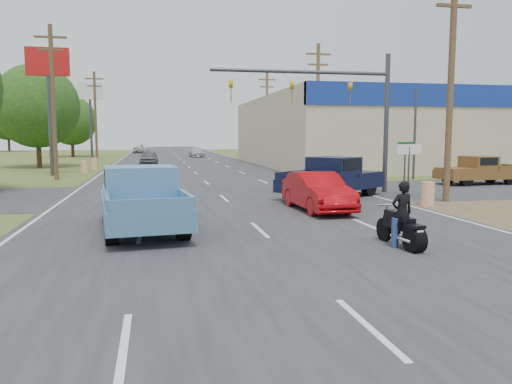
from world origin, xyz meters
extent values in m
plane|color=#445120|center=(0.00, 0.00, 0.00)|extent=(200.00, 200.00, 0.00)
cube|color=#2D2D30|center=(0.00, 40.00, 0.01)|extent=(15.00, 180.00, 0.02)
cube|color=#2D2D30|center=(0.00, 18.00, 0.01)|extent=(120.00, 10.00, 0.02)
cube|color=#B7A88C|center=(32.00, 40.00, 3.30)|extent=(50.00, 28.00, 6.60)
cylinder|color=#4C3823|center=(9.50, 13.00, 5.00)|extent=(0.28, 0.28, 10.00)
cube|color=#4C3823|center=(9.50, 13.00, 8.40)|extent=(1.60, 0.14, 0.14)
cylinder|color=#4C3823|center=(9.50, 31.00, 5.00)|extent=(0.28, 0.28, 10.00)
cube|color=#4C3823|center=(9.50, 31.00, 9.20)|extent=(2.00, 0.14, 0.14)
cube|color=#4C3823|center=(9.50, 31.00, 8.40)|extent=(1.60, 0.14, 0.14)
cylinder|color=#4C3823|center=(9.50, 49.00, 5.00)|extent=(0.28, 0.28, 10.00)
cube|color=#4C3823|center=(9.50, 49.00, 9.20)|extent=(2.00, 0.14, 0.14)
cube|color=#4C3823|center=(9.50, 49.00, 8.40)|extent=(1.60, 0.14, 0.14)
cylinder|color=#4C3823|center=(-9.50, 28.00, 5.00)|extent=(0.28, 0.28, 10.00)
cube|color=#4C3823|center=(-9.50, 28.00, 9.20)|extent=(2.00, 0.14, 0.14)
cube|color=#4C3823|center=(-9.50, 28.00, 8.40)|extent=(1.60, 0.14, 0.14)
cylinder|color=#4C3823|center=(-9.50, 52.00, 5.00)|extent=(0.28, 0.28, 10.00)
cube|color=#4C3823|center=(-9.50, 52.00, 9.20)|extent=(2.00, 0.14, 0.14)
cube|color=#4C3823|center=(-9.50, 52.00, 8.40)|extent=(1.60, 0.14, 0.14)
cylinder|color=#422D19|center=(-13.50, 42.00, 1.62)|extent=(0.44, 0.44, 3.24)
sphere|color=#194212|center=(-13.50, 42.00, 5.58)|extent=(7.56, 7.56, 7.56)
cylinder|color=#422D19|center=(-14.20, 66.00, 1.44)|extent=(0.44, 0.44, 2.88)
sphere|color=#194212|center=(-14.20, 66.00, 4.96)|extent=(6.72, 6.72, 6.72)
cylinder|color=#422D19|center=(55.00, 70.00, 1.80)|extent=(0.44, 0.44, 3.60)
sphere|color=#194212|center=(55.00, 70.00, 6.20)|extent=(8.40, 8.40, 8.40)
cylinder|color=#422D19|center=(30.00, 95.00, 1.71)|extent=(0.44, 0.44, 3.42)
sphere|color=#194212|center=(30.00, 95.00, 5.89)|extent=(7.98, 7.98, 7.98)
cylinder|color=#422D19|center=(-30.00, 95.00, 1.89)|extent=(0.44, 0.44, 3.78)
sphere|color=#194212|center=(-30.00, 95.00, 6.51)|extent=(8.82, 8.82, 8.82)
cylinder|color=orange|center=(8.00, 12.00, 0.50)|extent=(0.56, 0.56, 1.00)
cylinder|color=orange|center=(8.40, 20.50, 0.50)|extent=(0.56, 0.56, 1.00)
cylinder|color=orange|center=(-8.50, 34.00, 0.50)|extent=(0.56, 0.56, 1.00)
cylinder|color=orange|center=(-8.20, 38.00, 0.50)|extent=(0.56, 0.56, 1.00)
cylinder|color=#3F3F44|center=(-10.50, 32.00, 4.50)|extent=(0.30, 0.30, 9.00)
cube|color=#B21414|center=(-10.50, 32.00, 8.20)|extent=(3.00, 0.35, 2.00)
cylinder|color=#3F3F44|center=(-10.50, 56.00, 4.50)|extent=(0.30, 0.30, 9.00)
cube|color=white|center=(-10.50, 56.00, 8.20)|extent=(3.00, 0.35, 2.00)
cylinder|color=#3F3F44|center=(8.20, 14.00, 1.20)|extent=(0.08, 0.08, 2.40)
cube|color=white|center=(8.20, 14.00, 2.30)|extent=(1.20, 0.05, 0.45)
cylinder|color=#3F3F44|center=(8.80, 15.50, 1.20)|extent=(0.08, 0.08, 2.40)
cube|color=#0C591E|center=(8.80, 15.50, 2.50)|extent=(0.80, 0.04, 0.22)
cylinder|color=#3F3F44|center=(8.50, 17.00, 3.50)|extent=(0.24, 0.24, 7.00)
cylinder|color=#3F3F44|center=(4.00, 17.00, 6.00)|extent=(9.00, 0.18, 0.18)
imported|color=gold|center=(6.50, 17.00, 5.55)|extent=(0.18, 0.40, 1.10)
imported|color=gold|center=(3.50, 17.00, 5.55)|extent=(0.18, 0.40, 1.10)
imported|color=gold|center=(0.50, 17.00, 5.55)|extent=(0.18, 0.40, 1.10)
imported|color=#AD080C|center=(3.04, 11.53, 0.74)|extent=(1.78, 4.57, 1.48)
cylinder|color=black|center=(3.19, 4.37, 0.33)|extent=(0.37, 0.68, 0.65)
cylinder|color=black|center=(3.06, 5.80, 0.33)|extent=(0.18, 0.66, 0.65)
cube|color=black|center=(3.12, 5.11, 0.61)|extent=(0.32, 1.20, 0.30)
cube|color=black|center=(3.10, 5.36, 0.81)|extent=(0.30, 0.56, 0.22)
cube|color=black|center=(3.15, 4.81, 0.77)|extent=(0.34, 0.57, 0.10)
cylinder|color=white|center=(3.07, 5.65, 1.04)|extent=(0.64, 0.11, 0.05)
cube|color=white|center=(3.21, 4.15, 0.54)|extent=(0.18, 0.04, 0.12)
imported|color=black|center=(3.13, 4.96, 0.82)|extent=(0.63, 0.45, 1.65)
cylinder|color=black|center=(-4.71, 10.39, 0.46)|extent=(0.45, 0.95, 0.92)
cylinder|color=black|center=(-2.79, 10.61, 0.46)|extent=(0.45, 0.95, 0.92)
cylinder|color=black|center=(-4.30, 6.83, 0.46)|extent=(0.45, 0.95, 0.92)
cylinder|color=black|center=(-2.39, 7.05, 0.46)|extent=(0.45, 0.95, 0.92)
cube|color=teal|center=(-3.55, 8.72, 0.71)|extent=(2.96, 6.19, 0.60)
cube|color=teal|center=(-3.75, 10.50, 1.09)|extent=(2.42, 2.50, 0.21)
cube|color=teal|center=(-3.56, 8.84, 1.49)|extent=(2.30, 2.02, 0.98)
cube|color=black|center=(-3.56, 8.84, 1.66)|extent=(2.31, 1.67, 0.52)
cube|color=teal|center=(-3.22, 5.81, 1.17)|extent=(2.11, 0.33, 0.34)
cylinder|color=black|center=(5.92, 17.08, 0.44)|extent=(0.92, 0.78, 0.89)
cylinder|color=black|center=(6.98, 15.53, 0.44)|extent=(0.92, 0.78, 0.89)
cylinder|color=black|center=(3.06, 15.12, 0.44)|extent=(0.92, 0.78, 0.89)
cylinder|color=black|center=(4.11, 13.58, 0.44)|extent=(0.92, 0.78, 0.89)
cube|color=black|center=(5.02, 15.33, 0.69)|extent=(6.03, 5.09, 0.58)
cube|color=black|center=(6.45, 16.31, 1.06)|extent=(3.00, 2.98, 0.20)
cube|color=black|center=(5.11, 15.39, 1.44)|extent=(2.58, 2.67, 0.94)
cube|color=black|center=(5.11, 15.39, 1.61)|extent=(2.32, 2.51, 0.50)
cube|color=black|center=(2.68, 13.73, 1.13)|extent=(1.23, 1.74, 0.33)
cylinder|color=black|center=(14.47, 18.80, 0.39)|extent=(0.81, 0.35, 0.79)
cylinder|color=black|center=(14.35, 20.45, 0.39)|extent=(0.81, 0.35, 0.79)
cylinder|color=black|center=(17.53, 19.03, 0.39)|extent=(0.81, 0.35, 0.79)
cylinder|color=black|center=(17.41, 20.68, 0.39)|extent=(0.81, 0.35, 0.79)
cube|color=brown|center=(15.94, 19.74, 0.61)|extent=(5.25, 2.33, 0.51)
cube|color=brown|center=(14.41, 19.63, 0.94)|extent=(2.08, 2.01, 0.18)
cube|color=brown|center=(15.84, 19.73, 1.28)|extent=(1.66, 1.92, 0.84)
cube|color=black|center=(15.84, 19.73, 1.43)|extent=(1.36, 1.93, 0.44)
imported|color=#5C5C61|center=(-3.68, 43.97, 0.72)|extent=(1.86, 4.27, 1.43)
imported|color=silver|center=(2.54, 61.80, 0.62)|extent=(2.12, 4.42, 1.24)
imported|color=silver|center=(-5.11, 80.00, 0.75)|extent=(3.28, 5.74, 1.51)
camera|label=1|loc=(-3.13, -6.80, 2.91)|focal=35.00mm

